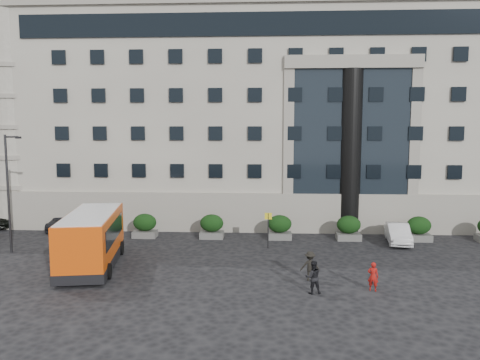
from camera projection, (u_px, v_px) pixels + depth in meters
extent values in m
plane|color=black|center=(178.00, 268.00, 28.27)|extent=(120.00, 120.00, 0.00)
cube|color=gray|center=(272.00, 122.00, 48.76)|extent=(44.00, 24.00, 18.00)
cylinder|color=black|center=(350.00, 152.00, 37.11)|extent=(1.80, 1.80, 13.00)
cube|color=#776445|center=(37.00, 109.00, 66.15)|extent=(13.00, 13.00, 22.00)
cube|color=#525250|center=(145.00, 234.00, 36.19)|extent=(1.80, 1.20, 0.50)
ellipsoid|color=black|center=(145.00, 222.00, 36.08)|extent=(1.80, 1.26, 1.34)
cube|color=#525250|center=(212.00, 235.00, 35.91)|extent=(1.80, 1.20, 0.50)
ellipsoid|color=black|center=(212.00, 223.00, 35.81)|extent=(1.80, 1.26, 1.34)
cube|color=#525250|center=(280.00, 236.00, 35.64)|extent=(1.80, 1.20, 0.50)
ellipsoid|color=black|center=(280.00, 224.00, 35.53)|extent=(1.80, 1.26, 1.34)
cube|color=#525250|center=(348.00, 237.00, 35.36)|extent=(1.80, 1.20, 0.50)
ellipsoid|color=black|center=(349.00, 225.00, 35.26)|extent=(1.80, 1.26, 1.34)
cube|color=#525250|center=(418.00, 237.00, 35.09)|extent=(1.80, 1.20, 0.50)
ellipsoid|color=black|center=(419.00, 225.00, 34.98)|extent=(1.80, 1.26, 1.34)
cylinder|color=#262628|center=(8.00, 194.00, 31.42)|extent=(0.16, 0.16, 8.00)
cylinder|color=#262628|center=(12.00, 137.00, 30.96)|extent=(0.90, 0.12, 0.12)
cube|color=black|center=(18.00, 138.00, 30.95)|extent=(0.35, 0.18, 0.14)
cylinder|color=#262628|center=(268.00, 231.00, 32.79)|extent=(0.08, 0.08, 2.50)
cube|color=yellow|center=(268.00, 216.00, 32.68)|extent=(0.50, 0.06, 0.45)
cube|color=#D8480A|center=(92.00, 236.00, 28.39)|extent=(3.97, 8.25, 2.73)
cube|color=black|center=(93.00, 259.00, 28.56)|extent=(4.02, 8.30, 0.55)
cube|color=black|center=(91.00, 231.00, 28.36)|extent=(3.75, 6.54, 1.19)
cube|color=silver|center=(91.00, 215.00, 28.24)|extent=(3.77, 7.84, 0.18)
cylinder|color=black|center=(58.00, 273.00, 25.91)|extent=(0.42, 0.93, 0.90)
cylinder|color=black|center=(108.00, 271.00, 26.21)|extent=(0.42, 0.93, 0.90)
cylinder|color=black|center=(79.00, 249.00, 30.91)|extent=(0.42, 0.93, 0.90)
cylinder|color=black|center=(121.00, 248.00, 31.21)|extent=(0.42, 0.93, 0.90)
cube|color=maroon|center=(41.00, 200.00, 45.78)|extent=(2.80, 3.70, 2.30)
cube|color=maroon|center=(23.00, 207.00, 43.53)|extent=(2.30, 1.88, 1.56)
cube|color=black|center=(18.00, 205.00, 42.88)|extent=(1.73, 0.51, 0.74)
cylinder|color=black|center=(16.00, 214.00, 43.97)|extent=(0.40, 0.81, 0.77)
cylinder|color=black|center=(34.00, 215.00, 43.42)|extent=(0.40, 0.81, 0.77)
cylinder|color=black|center=(38.00, 208.00, 46.87)|extent=(0.40, 0.81, 0.77)
cylinder|color=black|center=(55.00, 209.00, 46.32)|extent=(0.40, 0.81, 0.77)
imported|color=black|center=(65.00, 220.00, 39.19)|extent=(2.27, 4.92, 1.39)
imported|color=black|center=(9.00, 217.00, 40.66)|extent=(2.58, 5.39, 1.48)
imported|color=silver|center=(398.00, 233.00, 34.33)|extent=(2.07, 4.50, 1.43)
imported|color=#A61510|center=(373.00, 276.00, 24.31)|extent=(0.65, 0.54, 1.53)
imported|color=black|center=(313.00, 277.00, 23.93)|extent=(0.94, 0.78, 1.72)
imported|color=black|center=(310.00, 266.00, 25.94)|extent=(1.08, 0.63, 1.65)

